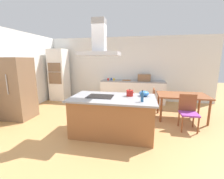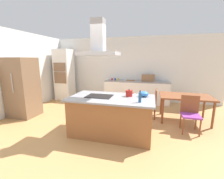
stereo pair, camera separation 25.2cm
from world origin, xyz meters
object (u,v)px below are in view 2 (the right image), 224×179
(tea_kettle, at_px, (129,93))
(coffee_mug_red, at_px, (112,79))
(olive_oil_bottle, at_px, (140,97))
(dining_table, at_px, (185,98))
(mixing_bowl, at_px, (144,94))
(wall_oven_stack, at_px, (64,75))
(refrigerator, at_px, (22,88))
(range_hood, at_px, (98,44))
(cooktop, at_px, (99,96))
(cutting_board, at_px, (131,80))
(coffee_mug_yellow, at_px, (118,79))
(chair_facing_island, at_px, (190,111))
(coffee_mug_blue, at_px, (115,79))
(countertop_microwave, at_px, (148,78))
(chair_at_left_end, at_px, (152,102))

(tea_kettle, relative_size, coffee_mug_red, 2.35)
(olive_oil_bottle, distance_m, dining_table, 1.97)
(mixing_bowl, height_order, wall_oven_stack, wall_oven_stack)
(dining_table, bearing_deg, refrigerator, -169.84)
(range_hood, bearing_deg, coffee_mug_red, 98.76)
(cooktop, bearing_deg, cutting_board, 83.51)
(cutting_board, bearing_deg, coffee_mug_red, -171.19)
(tea_kettle, xyz_separation_m, coffee_mug_yellow, (-0.87, 2.65, -0.03))
(chair_facing_island, xyz_separation_m, range_hood, (-2.14, -0.62, 1.59))
(wall_oven_stack, distance_m, refrigerator, 2.24)
(tea_kettle, distance_m, olive_oil_bottle, 0.54)
(olive_oil_bottle, relative_size, range_hood, 0.27)
(coffee_mug_blue, bearing_deg, coffee_mug_yellow, -32.58)
(mixing_bowl, height_order, dining_table, mixing_bowl)
(tea_kettle, height_order, coffee_mug_yellow, tea_kettle)
(olive_oil_bottle, height_order, coffee_mug_yellow, olive_oil_bottle)
(mixing_bowl, distance_m, range_hood, 1.55)
(wall_oven_stack, xyz_separation_m, range_hood, (2.60, -2.65, 1.00))
(cutting_board, height_order, refrigerator, refrigerator)
(mixing_bowl, distance_m, chair_facing_island, 1.27)
(wall_oven_stack, bearing_deg, tea_kettle, -36.80)
(wall_oven_stack, bearing_deg, coffee_mug_yellow, 4.63)
(olive_oil_bottle, xyz_separation_m, cutting_board, (-0.64, 3.19, -0.09))
(countertop_microwave, distance_m, chair_facing_island, 2.57)
(countertop_microwave, height_order, cutting_board, countertop_microwave)
(dining_table, bearing_deg, tea_kettle, -143.26)
(coffee_mug_blue, bearing_deg, mixing_bowl, -63.34)
(coffee_mug_blue, xyz_separation_m, coffee_mug_yellow, (0.14, -0.09, 0.00))
(coffee_mug_yellow, bearing_deg, chair_facing_island, -43.63)
(wall_oven_stack, bearing_deg, cutting_board, 5.53)
(dining_table, distance_m, chair_facing_island, 0.68)
(coffee_mug_yellow, bearing_deg, wall_oven_stack, -175.37)
(range_hood, bearing_deg, coffee_mug_blue, 96.34)
(olive_oil_bottle, bearing_deg, tea_kettle, 122.67)
(cooktop, relative_size, wall_oven_stack, 0.27)
(tea_kettle, distance_m, cutting_board, 2.76)
(coffee_mug_red, xyz_separation_m, chair_facing_island, (2.58, -2.19, -0.44))
(dining_table, height_order, chair_facing_island, chair_facing_island)
(chair_facing_island, distance_m, range_hood, 2.74)
(range_hood, bearing_deg, cutting_board, 83.51)
(cutting_board, height_order, wall_oven_stack, wall_oven_stack)
(olive_oil_bottle, distance_m, refrigerator, 3.71)
(chair_at_left_end, bearing_deg, coffee_mug_blue, 133.36)
(tea_kettle, xyz_separation_m, coffee_mug_blue, (-1.01, 2.74, -0.03))
(coffee_mug_yellow, xyz_separation_m, chair_at_left_end, (1.42, -1.56, -0.44))
(cooktop, xyz_separation_m, coffee_mug_red, (-0.43, 2.81, 0.04))
(olive_oil_bottle, height_order, chair_facing_island, olive_oil_bottle)
(tea_kettle, relative_size, dining_table, 0.15)
(tea_kettle, distance_m, refrigerator, 3.37)
(coffee_mug_blue, xyz_separation_m, wall_oven_stack, (-2.27, -0.28, 0.16))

